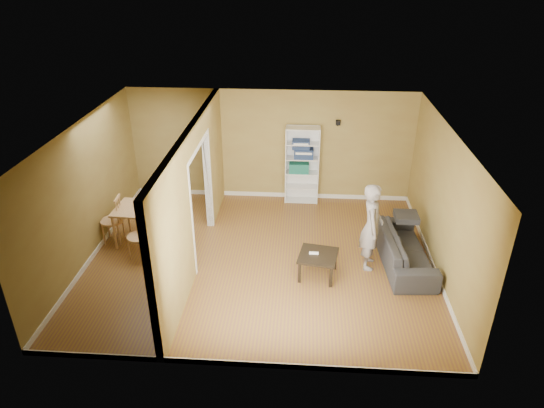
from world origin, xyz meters
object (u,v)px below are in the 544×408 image
(chair_left, at_px, (112,219))
(chair_near, at_px, (139,235))
(bookshelf, at_px, (302,164))
(chair_far, at_px, (160,210))
(sofa, at_px, (405,244))
(person, at_px, (372,220))
(coffee_table, at_px, (318,258))
(dining_table, at_px, (146,212))

(chair_left, bearing_deg, chair_near, 49.01)
(bookshelf, xyz_separation_m, chair_far, (-2.95, -1.56, -0.47))
(chair_left, bearing_deg, sofa, 82.51)
(sofa, distance_m, chair_far, 5.01)
(sofa, xyz_separation_m, bookshelf, (-1.97, 2.51, 0.52))
(person, distance_m, chair_far, 4.42)
(sofa, relative_size, person, 1.06)
(chair_left, bearing_deg, coffee_table, 73.71)
(sofa, height_order, dining_table, sofa)
(sofa, relative_size, coffee_table, 3.10)
(person, bearing_deg, chair_near, 95.36)
(coffee_table, distance_m, chair_far, 3.61)
(chair_left, bearing_deg, dining_table, 89.04)
(chair_near, distance_m, chair_far, 1.14)
(coffee_table, height_order, chair_far, chair_far)
(dining_table, distance_m, chair_near, 0.63)
(dining_table, xyz_separation_m, chair_far, (0.10, 0.53, -0.25))
(dining_table, bearing_deg, chair_far, 78.86)
(sofa, xyz_separation_m, person, (-0.67, -0.14, 0.58))
(bookshelf, height_order, chair_near, bookshelf)
(sofa, xyz_separation_m, chair_far, (-4.92, 0.95, 0.04))
(chair_left, relative_size, chair_near, 1.00)
(bookshelf, bearing_deg, coffee_table, -83.55)
(sofa, distance_m, chair_near, 5.01)
(person, height_order, dining_table, person)
(bookshelf, xyz_separation_m, dining_table, (-3.05, -2.10, -0.23))
(coffee_table, xyz_separation_m, chair_near, (-3.38, 0.36, 0.12))
(person, xyz_separation_m, coffee_table, (-0.95, -0.40, -0.60))
(person, height_order, bookshelf, person)
(bookshelf, height_order, chair_left, bookshelf)
(chair_far, bearing_deg, chair_near, 96.27)
(coffee_table, bearing_deg, chair_left, 167.40)
(dining_table, height_order, chair_left, chair_left)
(bookshelf, bearing_deg, chair_near, -138.37)
(coffee_table, bearing_deg, person, 22.73)
(sofa, height_order, chair_near, chair_near)
(sofa, xyz_separation_m, dining_table, (-5.02, 0.42, 0.29))
(person, height_order, chair_near, person)
(sofa, distance_m, dining_table, 5.05)
(person, xyz_separation_m, chair_near, (-4.33, -0.04, -0.48))
(person, bearing_deg, chair_left, 88.92)
(dining_table, xyz_separation_m, chair_near, (0.02, -0.60, -0.19))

